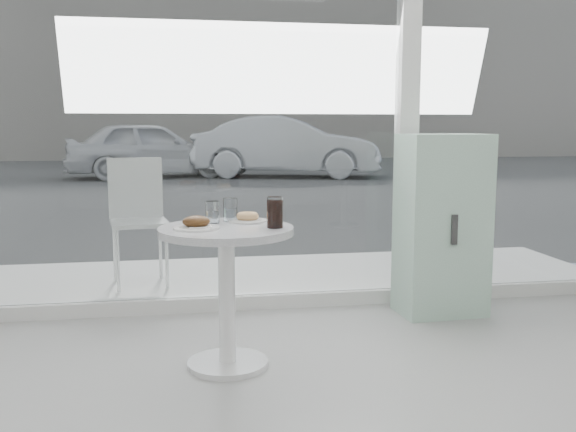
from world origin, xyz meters
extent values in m
cube|color=white|center=(0.00, 3.00, 0.05)|extent=(5.00, 0.12, 0.10)
cube|color=white|center=(0.90, 3.00, 1.50)|extent=(0.14, 0.14, 3.00)
cube|color=white|center=(-0.77, 3.00, 1.40)|extent=(3.21, 0.02, 2.60)
cube|color=white|center=(1.67, 3.00, 1.40)|extent=(1.41, 0.02, 2.60)
cylinder|color=white|center=(-0.50, 1.90, 0.01)|extent=(0.44, 0.44, 0.03)
cylinder|color=white|center=(-0.50, 1.90, 0.37)|extent=(0.09, 0.09, 0.70)
cylinder|color=white|center=(-0.50, 1.90, 0.75)|extent=(0.72, 0.72, 0.04)
cube|color=white|center=(0.00, 3.80, 0.03)|extent=(5.60, 1.60, 0.05)
cube|color=#353535|center=(0.00, 16.00, 0.00)|extent=(40.00, 24.00, 0.00)
cube|color=gray|center=(0.00, 25.00, 4.00)|extent=(40.00, 2.00, 8.00)
cube|color=#9CC7AE|center=(1.05, 2.66, 0.62)|extent=(0.59, 0.41, 1.25)
cube|color=#333333|center=(1.05, 2.45, 0.62)|extent=(0.04, 0.02, 0.20)
cylinder|color=white|center=(-1.20, 3.44, 0.29)|extent=(0.03, 0.03, 0.49)
cylinder|color=white|center=(-0.84, 3.49, 0.29)|extent=(0.03, 0.03, 0.49)
cylinder|color=white|center=(-1.26, 3.80, 0.29)|extent=(0.03, 0.03, 0.49)
cylinder|color=white|center=(-0.90, 3.86, 0.29)|extent=(0.03, 0.03, 0.49)
cube|color=white|center=(-1.05, 3.65, 0.55)|extent=(0.49, 0.49, 0.03)
cube|color=white|center=(-1.08, 3.85, 0.81)|extent=(0.43, 0.09, 0.49)
imported|color=silver|center=(-1.38, 15.26, 0.72)|extent=(4.46, 2.38, 1.44)
imported|color=#AEB1B6|center=(2.07, 14.79, 0.78)|extent=(4.99, 2.80, 1.56)
cylinder|color=white|center=(-0.66, 1.86, 0.78)|extent=(0.24, 0.24, 0.01)
cube|color=white|center=(-0.64, 1.85, 0.79)|extent=(0.12, 0.11, 0.00)
ellipsoid|color=#39220F|center=(-0.66, 1.86, 0.81)|extent=(0.14, 0.12, 0.06)
ellipsoid|color=#39220F|center=(-0.62, 1.88, 0.81)|extent=(0.07, 0.07, 0.04)
cylinder|color=white|center=(-0.37, 2.07, 0.78)|extent=(0.21, 0.21, 0.01)
torus|color=tan|center=(-0.37, 2.07, 0.80)|extent=(0.12, 0.12, 0.04)
cylinder|color=white|center=(-0.56, 2.05, 0.83)|extent=(0.08, 0.08, 0.12)
cylinder|color=white|center=(-0.56, 2.05, 0.81)|extent=(0.06, 0.06, 0.07)
cylinder|color=white|center=(-0.46, 2.11, 0.84)|extent=(0.08, 0.08, 0.13)
cylinder|color=white|center=(-0.46, 2.11, 0.81)|extent=(0.07, 0.07, 0.07)
cylinder|color=white|center=(-0.25, 1.83, 0.85)|extent=(0.09, 0.09, 0.16)
cylinder|color=black|center=(-0.25, 1.83, 0.84)|extent=(0.07, 0.07, 0.15)
camera|label=1|loc=(-0.75, -1.47, 1.30)|focal=40.00mm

